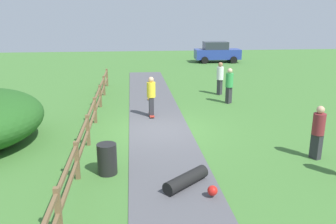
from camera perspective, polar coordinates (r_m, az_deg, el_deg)
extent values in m
plane|color=#427533|center=(13.62, -1.38, -3.08)|extent=(60.00, 60.00, 0.00)
cube|color=#515156|center=(13.61, -1.38, -3.04)|extent=(2.40, 28.00, 0.02)
cube|color=brown|center=(7.66, -17.66, -15.43)|extent=(0.12, 0.12, 1.10)
cube|color=brown|center=(9.91, -14.80, -7.73)|extent=(0.12, 0.12, 1.10)
cube|color=brown|center=(12.29, -13.09, -2.94)|extent=(0.12, 0.12, 1.10)
cube|color=brown|center=(14.73, -11.95, 0.28)|extent=(0.12, 0.12, 1.10)
cube|color=brown|center=(17.21, -11.13, 2.59)|extent=(0.12, 0.12, 1.10)
cube|color=brown|center=(19.71, -10.52, 4.30)|extent=(0.12, 0.12, 1.10)
cube|color=brown|center=(22.23, -10.04, 5.63)|extent=(0.12, 0.12, 1.10)
cube|color=brown|center=(13.52, -12.45, -1.39)|extent=(0.08, 18.00, 0.09)
cube|color=brown|center=(13.39, -12.57, 0.45)|extent=(0.08, 18.00, 0.09)
cylinder|color=black|center=(10.08, -10.03, -7.63)|extent=(0.56, 0.56, 0.90)
cube|color=#B23326|center=(15.42, -2.74, -0.44)|extent=(0.23, 0.81, 0.02)
cylinder|color=silver|center=(15.69, -3.12, -0.32)|extent=(0.03, 0.06, 0.06)
cylinder|color=silver|center=(15.71, -2.57, -0.29)|extent=(0.03, 0.06, 0.06)
cylinder|color=silver|center=(15.16, -2.92, -0.90)|extent=(0.03, 0.06, 0.06)
cylinder|color=silver|center=(15.17, -2.36, -0.88)|extent=(0.03, 0.06, 0.06)
cube|color=#2D2D33|center=(15.31, -2.77, 1.03)|extent=(0.21, 0.33, 0.80)
cylinder|color=yellow|center=(15.14, -2.80, 3.70)|extent=(0.40, 0.40, 0.66)
sphere|color=tan|center=(15.05, -2.82, 5.38)|extent=(0.24, 0.24, 0.24)
cylinder|color=black|center=(9.33, 3.02, -11.11)|extent=(1.34, 1.24, 0.36)
sphere|color=red|center=(8.87, 7.36, -12.75)|extent=(0.26, 0.26, 0.26)
cube|color=#BF8C19|center=(18.58, -2.85, 2.40)|extent=(0.42, 0.82, 0.02)
cylinder|color=silver|center=(18.87, -2.88, 2.48)|extent=(0.05, 0.07, 0.06)
cylinder|color=silver|center=(18.84, -2.43, 2.47)|extent=(0.05, 0.07, 0.06)
cylinder|color=silver|center=(18.35, -3.28, 2.08)|extent=(0.05, 0.07, 0.06)
cylinder|color=silver|center=(18.31, -2.82, 2.06)|extent=(0.05, 0.07, 0.06)
cube|color=#2D2D33|center=(17.93, 9.99, 2.76)|extent=(0.37, 0.36, 0.85)
cylinder|color=green|center=(17.77, 10.11, 5.20)|extent=(0.54, 0.54, 0.71)
sphere|color=beige|center=(17.69, 10.18, 6.73)|extent=(0.25, 0.25, 0.25)
cube|color=#2D2D33|center=(19.78, 8.51, 4.08)|extent=(0.36, 0.37, 0.86)
cylinder|color=white|center=(19.63, 8.61, 6.35)|extent=(0.53, 0.53, 0.72)
sphere|color=#9E704C|center=(19.56, 8.67, 7.76)|extent=(0.26, 0.26, 0.26)
cube|color=#2D2D33|center=(11.90, 23.25, -5.24)|extent=(0.30, 0.37, 0.81)
cylinder|color=maroon|center=(11.67, 23.64, -1.83)|extent=(0.49, 0.49, 0.67)
sphere|color=tan|center=(11.55, 23.89, 0.33)|extent=(0.24, 0.24, 0.24)
cube|color=#283D99|center=(33.20, 8.14, 9.45)|extent=(4.24, 1.79, 0.90)
cube|color=#2D333D|center=(33.08, 7.85, 10.84)|extent=(2.23, 1.61, 0.70)
cylinder|color=black|center=(34.43, 10.01, 8.85)|extent=(0.64, 0.25, 0.64)
cylinder|color=black|center=(32.74, 10.78, 8.45)|extent=(0.64, 0.25, 0.64)
cylinder|color=black|center=(33.84, 5.53, 8.89)|extent=(0.64, 0.25, 0.64)
cylinder|color=black|center=(32.13, 6.08, 8.50)|extent=(0.64, 0.25, 0.64)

